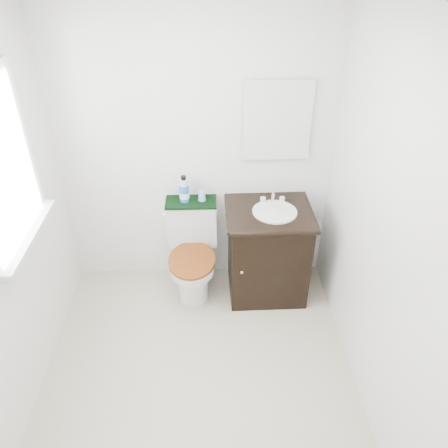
{
  "coord_description": "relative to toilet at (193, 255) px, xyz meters",
  "views": [
    {
      "loc": [
        0.11,
        -2.0,
        2.63
      ],
      "look_at": [
        0.21,
        0.75,
        0.8
      ],
      "focal_mm": 35.0,
      "sensor_mm": 36.0,
      "label": 1
    }
  ],
  "objects": [
    {
      "name": "toilet",
      "position": [
        0.0,
        0.0,
        0.0
      ],
      "size": [
        0.43,
        0.62,
        0.79
      ],
      "color": "silver",
      "rests_on": "floor"
    },
    {
      "name": "wall_back",
      "position": [
        0.05,
        0.23,
        0.85
      ],
      "size": [
        2.4,
        0.0,
        2.4
      ],
      "primitive_type": "plane",
      "rotation": [
        1.57,
        0.0,
        0.0
      ],
      "color": "silver",
      "rests_on": "ground"
    },
    {
      "name": "soap_bar",
      "position": [
        0.6,
        0.07,
        0.48
      ],
      "size": [
        0.06,
        0.04,
        0.02
      ],
      "primitive_type": "ellipsoid",
      "color": "#186675",
      "rests_on": "vanity"
    },
    {
      "name": "trash_bin",
      "position": [
        -0.0,
        0.13,
        -0.2
      ],
      "size": [
        0.22,
        0.18,
        0.3
      ],
      "color": "silver",
      "rests_on": "floor"
    },
    {
      "name": "vanity",
      "position": [
        0.63,
        -0.06,
        0.08
      ],
      "size": [
        0.68,
        0.58,
        0.92
      ],
      "color": "black",
      "rests_on": "floor"
    },
    {
      "name": "mouthwash_bottle",
      "position": [
        -0.05,
        0.13,
        0.56
      ],
      "size": [
        0.08,
        0.08,
        0.23
      ],
      "color": "blue",
      "rests_on": "towel"
    },
    {
      "name": "floor",
      "position": [
        0.05,
        -0.97,
        -0.35
      ],
      "size": [
        2.4,
        2.4,
        0.0
      ],
      "primitive_type": "plane",
      "color": "beige",
      "rests_on": "ground"
    },
    {
      "name": "wall_right",
      "position": [
        1.15,
        -0.97,
        0.85
      ],
      "size": [
        0.0,
        2.4,
        2.4
      ],
      "primitive_type": "plane",
      "rotation": [
        1.57,
        0.0,
        -1.57
      ],
      "color": "silver",
      "rests_on": "ground"
    },
    {
      "name": "mirror",
      "position": [
        0.68,
        0.21,
        1.1
      ],
      "size": [
        0.5,
        0.02,
        0.6
      ],
      "primitive_type": "cube",
      "color": "silver",
      "rests_on": "wall_back"
    },
    {
      "name": "towel",
      "position": [
        0.0,
        0.12,
        0.45
      ],
      "size": [
        0.42,
        0.22,
        0.02
      ],
      "primitive_type": "cube",
      "color": "black",
      "rests_on": "toilet"
    },
    {
      "name": "cup",
      "position": [
        0.09,
        0.14,
        0.5
      ],
      "size": [
        0.07,
        0.07,
        0.08
      ],
      "primitive_type": "cone",
      "color": "#84A4D8",
      "rests_on": "towel"
    },
    {
      "name": "ceiling",
      "position": [
        0.05,
        -0.97,
        2.05
      ],
      "size": [
        2.4,
        2.4,
        0.0
      ],
      "primitive_type": "plane",
      "rotation": [
        3.14,
        0.0,
        0.0
      ],
      "color": "white",
      "rests_on": "wall_back"
    }
  ]
}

